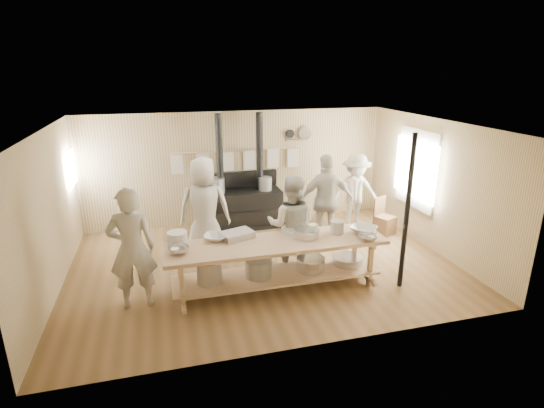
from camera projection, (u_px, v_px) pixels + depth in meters
name	position (u px, v px, depth m)	size (l,w,h in m)	color
ground	(264.00, 265.00, 7.95)	(7.00, 7.00, 0.00)	brown
room_shell	(263.00, 182.00, 7.44)	(7.00, 7.00, 7.00)	tan
window_right	(417.00, 169.00, 8.88)	(0.09, 1.50, 1.65)	beige
left_opening	(71.00, 169.00, 8.44)	(0.00, 0.90, 0.90)	white
stove	(241.00, 205.00, 9.73)	(1.90, 0.75, 2.60)	black
towel_rail	(238.00, 157.00, 9.67)	(3.00, 0.04, 0.47)	tan
back_wall_shelf	(299.00, 135.00, 9.92)	(0.63, 0.14, 0.32)	tan
prep_table	(276.00, 260.00, 6.96)	(3.60, 0.90, 0.85)	tan
support_post	(407.00, 214.00, 6.81)	(0.08, 0.08, 2.60)	black
cook_far_left	(132.00, 249.00, 6.33)	(0.70, 0.46, 1.91)	beige
cook_left	(291.00, 225.00, 7.42)	(0.88, 0.68, 1.81)	beige
cook_center	(205.00, 209.00, 8.00)	(0.97, 0.63, 1.98)	beige
cook_right	(326.00, 201.00, 8.58)	(1.12, 0.47, 1.91)	beige
cook_by_window	(355.00, 192.00, 9.44)	(1.12, 0.65, 1.74)	beige
chair	(384.00, 223.00, 9.38)	(0.50, 0.50, 0.81)	brown
bowl_white_a	(215.00, 237.00, 6.92)	(0.37, 0.37, 0.09)	silver
bowl_steel_a	(179.00, 250.00, 6.44)	(0.32, 0.32, 0.10)	silver
bowl_white_b	(364.00, 229.00, 7.23)	(0.43, 0.43, 0.10)	silver
bowl_steel_b	(368.00, 238.00, 6.89)	(0.32, 0.32, 0.10)	silver
roasting_pan	(237.00, 235.00, 6.98)	(0.52, 0.34, 0.11)	#B2B2B7
mixing_bowl_large	(307.00, 233.00, 7.03)	(0.42, 0.42, 0.13)	silver
bucket_galv	(337.00, 227.00, 7.19)	(0.23, 0.23, 0.22)	gray
deep_bowl_enamel	(177.00, 238.00, 6.75)	(0.32, 0.32, 0.20)	silver
pitcher	(313.00, 231.00, 6.97)	(0.15, 0.15, 0.24)	silver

